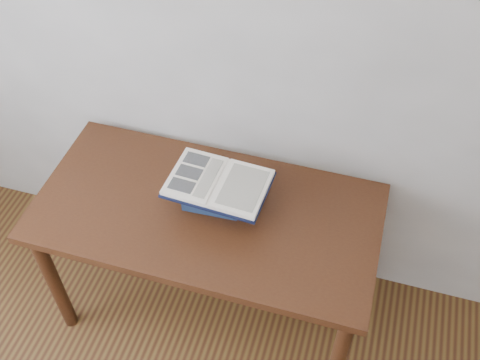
% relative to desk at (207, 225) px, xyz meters
% --- Properties ---
extents(desk, '(1.34, 0.67, 0.72)m').
position_rel_desk_xyz_m(desk, '(0.00, 0.00, 0.00)').
color(desk, '#412210').
rests_on(desk, ground).
extents(book_stack, '(0.24, 0.18, 0.13)m').
position_rel_desk_xyz_m(book_stack, '(0.01, 0.05, 0.17)').
color(book_stack, '#192B4B').
rests_on(book_stack, desk).
extents(open_book, '(0.38, 0.28, 0.03)m').
position_rel_desk_xyz_m(open_book, '(0.05, 0.02, 0.24)').
color(open_book, black).
rests_on(open_book, book_stack).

